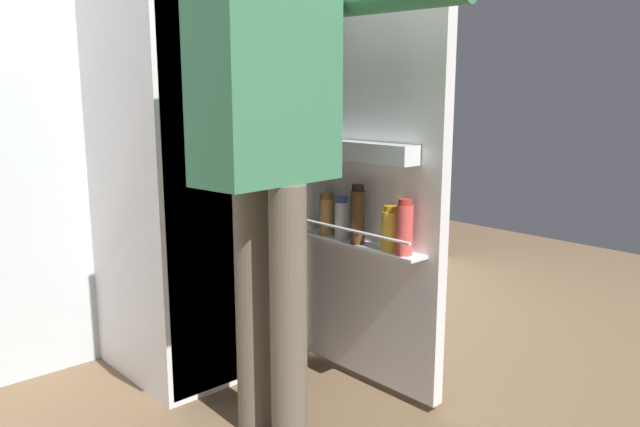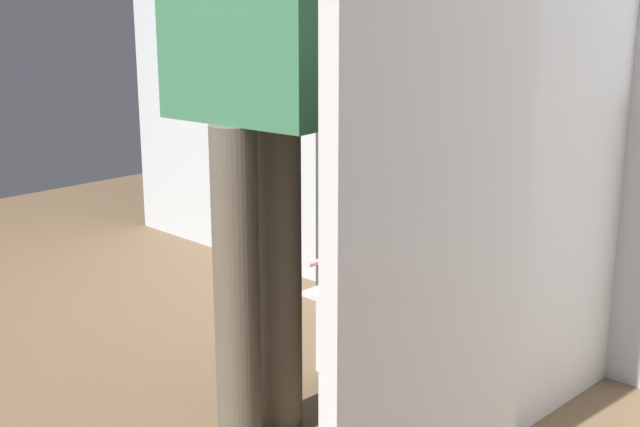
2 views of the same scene
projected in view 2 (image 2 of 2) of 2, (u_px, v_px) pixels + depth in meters
refrigerator at (468, 119)px, 2.51m from camera, size 0.74×1.30×1.67m
person at (257, 43)px, 2.13m from camera, size 0.63×0.77×1.76m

